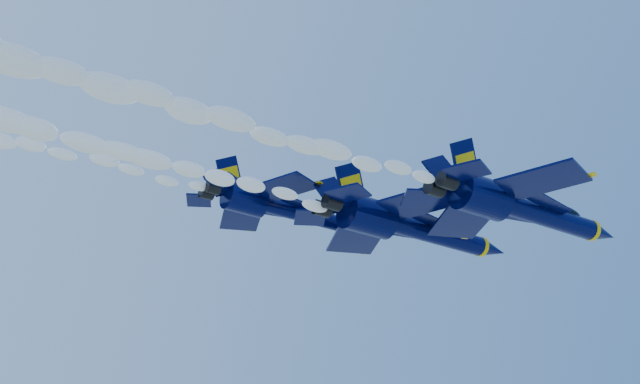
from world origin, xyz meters
TOP-DOWN VIEW (x-y plane):
  - jet_lead at (14.87, -11.64)m, footprint 19.81×16.25m
  - smoke_trail_jet_lead at (-15.49, -11.64)m, footprint 43.78×2.21m
  - jet_second at (10.85, -2.46)m, footprint 20.10×16.49m
  - smoke_trail_jet_second at (-19.63, -2.46)m, footprint 43.78×2.24m
  - jet_third at (2.40, 4.77)m, footprint 16.55×13.58m

SIDE VIEW (x-z plane):
  - smoke_trail_jet_lead at x=-15.49m, z-range 149.84..151.82m
  - jet_lead at x=14.87m, z-range 147.58..154.94m
  - smoke_trail_jet_second at x=-19.63m, z-range 150.64..152.65m
  - jet_second at x=10.85m, z-range 148.34..155.81m
  - jet_third at x=2.40m, z-range 151.40..157.55m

